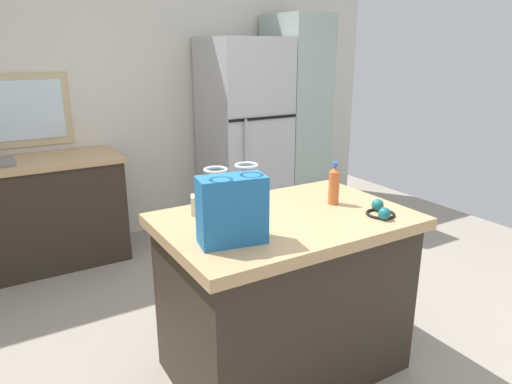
{
  "coord_description": "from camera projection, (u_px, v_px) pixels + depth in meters",
  "views": [
    {
      "loc": [
        -1.32,
        -1.75,
        1.73
      ],
      "look_at": [
        -0.03,
        0.39,
        0.96
      ],
      "focal_mm": 32.55,
      "sensor_mm": 36.0,
      "label": 1
    }
  ],
  "objects": [
    {
      "name": "ear_defenders",
      "position": [
        381.0,
        211.0,
        2.39
      ],
      "size": [
        0.21,
        0.21,
        0.06
      ],
      "color": "black",
      "rests_on": "kitchen_island"
    },
    {
      "name": "bottle",
      "position": [
        334.0,
        185.0,
        2.54
      ],
      "size": [
        0.06,
        0.06,
        0.24
      ],
      "color": "#C66633",
      "rests_on": "kitchen_island"
    },
    {
      "name": "ground",
      "position": [
        297.0,
        372.0,
        2.6
      ],
      "size": [
        6.26,
        6.26,
        0.0
      ],
      "primitive_type": "plane",
      "color": "#9E9384"
    },
    {
      "name": "shopping_bag",
      "position": [
        232.0,
        209.0,
        2.01
      ],
      "size": [
        0.32,
        0.19,
        0.35
      ],
      "color": "#236BAD",
      "rests_on": "kitchen_island"
    },
    {
      "name": "sink_counter",
      "position": [
        26.0,
        215.0,
        3.72
      ],
      "size": [
        1.52,
        0.61,
        1.08
      ],
      "color": "#33281E",
      "rests_on": "ground"
    },
    {
      "name": "back_wall",
      "position": [
        136.0,
        89.0,
        4.28
      ],
      "size": [
        5.22,
        0.13,
        2.76
      ],
      "color": "silver",
      "rests_on": "ground"
    },
    {
      "name": "small_box",
      "position": [
        208.0,
        204.0,
        2.41
      ],
      "size": [
        0.19,
        0.14,
        0.1
      ],
      "primitive_type": "cube",
      "rotation": [
        0.0,
        0.0,
        -0.42
      ],
      "color": "beige",
      "rests_on": "kitchen_island"
    },
    {
      "name": "refrigerator",
      "position": [
        244.0,
        136.0,
        4.5
      ],
      "size": [
        0.72,
        0.75,
        1.84
      ],
      "color": "#B7B7BC",
      "rests_on": "ground"
    },
    {
      "name": "kitchen_island",
      "position": [
        284.0,
        294.0,
        2.52
      ],
      "size": [
        1.28,
        0.85,
        0.91
      ],
      "color": "#33281E",
      "rests_on": "ground"
    },
    {
      "name": "tall_cabinet",
      "position": [
        295.0,
        120.0,
        4.77
      ],
      "size": [
        0.45,
        0.68,
        2.05
      ],
      "color": "#9EB2A8",
      "rests_on": "ground"
    }
  ]
}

